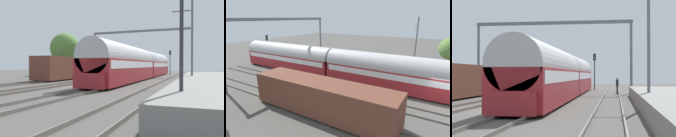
# 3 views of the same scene
# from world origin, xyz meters

# --- Properties ---
(ground) EXTENTS (120.00, 120.00, 0.00)m
(ground) POSITION_xyz_m (0.00, 0.00, 0.00)
(ground) COLOR #504E49
(track_far_west) EXTENTS (1.52, 60.00, 0.16)m
(track_far_west) POSITION_xyz_m (-6.48, 0.00, 0.08)
(track_far_west) COLOR #6C635C
(track_far_west) RESTS_ON ground
(track_west) EXTENTS (1.52, 60.00, 0.16)m
(track_west) POSITION_xyz_m (-2.16, 0.00, 0.08)
(track_west) COLOR #6C635C
(track_west) RESTS_ON ground
(track_east) EXTENTS (1.52, 60.00, 0.16)m
(track_east) POSITION_xyz_m (2.16, 0.00, 0.08)
(track_east) COLOR #6C635C
(track_east) RESTS_ON ground
(track_far_east) EXTENTS (1.52, 60.00, 0.16)m
(track_far_east) POSITION_xyz_m (6.48, 0.00, 0.08)
(track_far_east) COLOR #6C635C
(track_far_east) RESTS_ON ground
(platform) EXTENTS (4.40, 28.00, 0.90)m
(platform) POSITION_xyz_m (10.30, 2.00, 0.45)
(platform) COLOR gray
(platform) RESTS_ON ground
(passenger_train) EXTENTS (2.93, 32.85, 3.82)m
(passenger_train) POSITION_xyz_m (2.16, 13.35, 1.97)
(passenger_train) COLOR maroon
(passenger_train) RESTS_ON ground
(freight_car) EXTENTS (2.80, 13.00, 2.70)m
(freight_car) POSITION_xyz_m (-6.48, 8.64, 1.47)
(freight_car) COLOR brown
(freight_car) RESTS_ON ground
(person_crossing) EXTENTS (0.29, 0.43, 1.73)m
(person_crossing) POSITION_xyz_m (7.01, 18.39, 1.03)
(person_crossing) COLOR #282828
(person_crossing) RESTS_ON ground
(railway_signal_near) EXTENTS (0.36, 0.30, 5.42)m
(railway_signal_near) POSITION_xyz_m (8.85, -8.81, 3.44)
(railway_signal_near) COLOR #2D2D33
(railway_signal_near) RESTS_ON ground
(railway_signal_far) EXTENTS (0.36, 0.30, 4.79)m
(railway_signal_far) POSITION_xyz_m (4.08, 28.94, 3.08)
(railway_signal_far) COLOR #2D2D33
(railway_signal_far) RESTS_ON ground
(catenary_gantry) EXTENTS (17.37, 0.28, 7.86)m
(catenary_gantry) POSITION_xyz_m (0.00, 20.02, 5.95)
(catenary_gantry) COLOR slate
(catenary_gantry) RESTS_ON ground
(catenary_pole_east_mid) EXTENTS (1.90, 0.20, 8.00)m
(catenary_pole_east_mid) POSITION_xyz_m (8.84, 4.18, 4.15)
(catenary_pole_east_mid) COLOR slate
(catenary_pole_east_mid) RESTS_ON ground
(tree_west_background) EXTENTS (5.46, 5.46, 7.76)m
(tree_west_background) POSITION_xyz_m (-13.65, 17.92, 5.02)
(tree_west_background) COLOR #4C3826
(tree_west_background) RESTS_ON ground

